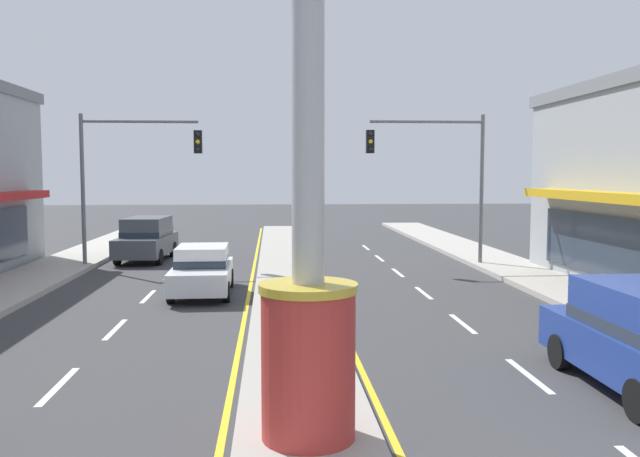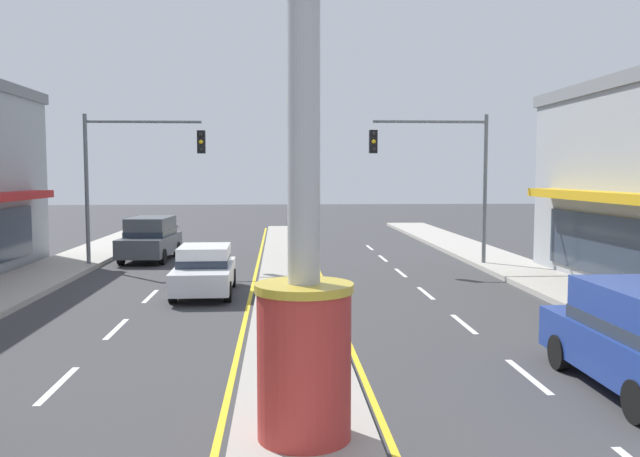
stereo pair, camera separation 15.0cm
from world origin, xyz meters
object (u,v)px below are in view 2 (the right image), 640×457
object	(u,v)px
district_sign	(304,165)
traffic_light_left_side	(130,163)
sedan_near_right_lane	(204,269)
traffic_light_right_side	(443,163)
suv_far_right_lane	(150,238)

from	to	relation	value
district_sign	traffic_light_left_side	world-z (taller)	district_sign
district_sign	sedan_near_right_lane	xyz separation A→B (m)	(-2.70, 12.13, -3.16)
district_sign	traffic_light_right_side	xyz separation A→B (m)	(6.29, 17.61, 0.30)
district_sign	suv_far_right_lane	size ratio (longest dim) A/B	1.71
traffic_light_right_side	suv_far_right_lane	xyz separation A→B (m)	(-12.29, 3.05, -3.26)
traffic_light_right_side	sedan_near_right_lane	bearing A→B (deg)	-148.63
district_sign	sedan_near_right_lane	world-z (taller)	district_sign
district_sign	traffic_light_left_side	size ratio (longest dim) A/B	1.29
traffic_light_left_side	traffic_light_right_side	distance (m)	12.60
traffic_light_left_side	suv_far_right_lane	xyz separation A→B (m)	(0.29, 2.35, -3.26)
traffic_light_left_side	traffic_light_right_side	world-z (taller)	same
traffic_light_right_side	suv_far_right_lane	size ratio (longest dim) A/B	1.32
sedan_near_right_lane	district_sign	bearing A→B (deg)	-77.43
traffic_light_left_side	suv_far_right_lane	distance (m)	4.03
traffic_light_left_side	sedan_near_right_lane	xyz separation A→B (m)	(3.58, -6.19, -3.46)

